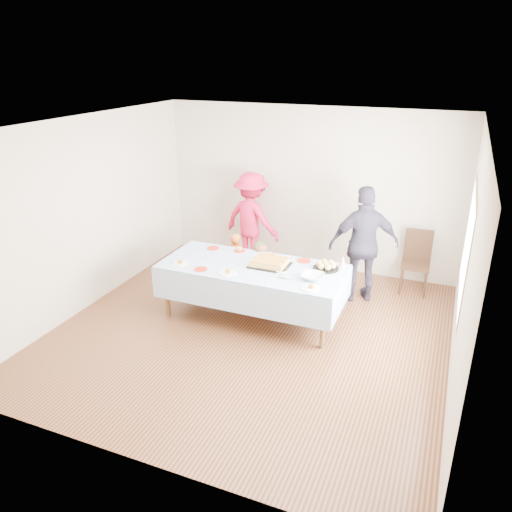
{
  "coord_description": "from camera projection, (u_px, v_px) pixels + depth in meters",
  "views": [
    {
      "loc": [
        2.26,
        -5.35,
        3.47
      ],
      "look_at": [
        -0.05,
        0.3,
        0.97
      ],
      "focal_mm": 35.0,
      "sensor_mm": 36.0,
      "label": 1
    }
  ],
  "objects": [
    {
      "name": "dining_chair",
      "position": [
        416.0,
        258.0,
        7.67
      ],
      "size": [
        0.44,
        0.44,
        0.97
      ],
      "rotation": [
        0.0,
        0.0,
        0.04
      ],
      "color": "black",
      "rests_on": "ground"
    },
    {
      "name": "plate_red_far_d",
      "position": [
        304.0,
        261.0,
        6.92
      ],
      "size": [
        0.19,
        0.19,
        0.01
      ],
      "primitive_type": "cylinder",
      "color": "red",
      "rests_on": "party_table"
    },
    {
      "name": "rolls_tray",
      "position": [
        326.0,
        266.0,
        6.66
      ],
      "size": [
        0.35,
        0.35,
        0.1
      ],
      "color": "black",
      "rests_on": "party_table"
    },
    {
      "name": "plate_red_far_a",
      "position": [
        213.0,
        248.0,
        7.36
      ],
      "size": [
        0.17,
        0.17,
        0.01
      ],
      "primitive_type": "cylinder",
      "color": "red",
      "rests_on": "party_table"
    },
    {
      "name": "plate_white_right",
      "position": [
        311.0,
        288.0,
        6.11
      ],
      "size": [
        0.23,
        0.23,
        0.01
      ],
      "primitive_type": "cylinder",
      "color": "white",
      "rests_on": "party_table"
    },
    {
      "name": "room_walls",
      "position": [
        255.0,
        204.0,
        6.0
      ],
      "size": [
        5.04,
        5.04,
        2.72
      ],
      "color": "#C0B29D",
      "rests_on": "ground"
    },
    {
      "name": "fork_pile",
      "position": [
        285.0,
        275.0,
        6.41
      ],
      "size": [
        0.24,
        0.18,
        0.07
      ],
      "primitive_type": null,
      "color": "white",
      "rests_on": "party_table"
    },
    {
      "name": "toddler_right",
      "position": [
        260.0,
        271.0,
        7.46
      ],
      "size": [
        0.48,
        0.4,
        0.87
      ],
      "primitive_type": "imported",
      "rotation": [
        0.0,
        0.0,
        2.95
      ],
      "color": "#D37962",
      "rests_on": "ground"
    },
    {
      "name": "adult_left",
      "position": [
        252.0,
        219.0,
        8.53
      ],
      "size": [
        1.17,
        0.84,
        1.63
      ],
      "primitive_type": "imported",
      "rotation": [
        0.0,
        0.0,
        2.9
      ],
      "color": "#D01A45",
      "rests_on": "ground"
    },
    {
      "name": "toddler_left",
      "position": [
        236.0,
        260.0,
        7.83
      ],
      "size": [
        0.36,
        0.27,
        0.88
      ],
      "primitive_type": "imported",
      "rotation": [
        0.0,
        0.0,
        2.93
      ],
      "color": "#CB5519",
      "rests_on": "ground"
    },
    {
      "name": "plate_red_far_b",
      "position": [
        239.0,
        251.0,
        7.27
      ],
      "size": [
        0.16,
        0.16,
        0.01
      ],
      "primitive_type": "cylinder",
      "color": "red",
      "rests_on": "party_table"
    },
    {
      "name": "punch_bowl",
      "position": [
        313.0,
        277.0,
        6.35
      ],
      "size": [
        0.3,
        0.3,
        0.07
      ],
      "primitive_type": "imported",
      "color": "silver",
      "rests_on": "party_table"
    },
    {
      "name": "toddler_mid",
      "position": [
        260.0,
        266.0,
        7.69
      ],
      "size": [
        0.46,
        0.38,
        0.81
      ],
      "primitive_type": "imported",
      "rotation": [
        0.0,
        0.0,
        3.5
      ],
      "color": "#306722",
      "rests_on": "ground"
    },
    {
      "name": "plate_red_near",
      "position": [
        201.0,
        269.0,
        6.65
      ],
      "size": [
        0.17,
        0.17,
        0.01
      ],
      "primitive_type": "cylinder",
      "color": "red",
      "rests_on": "party_table"
    },
    {
      "name": "birthday_cake",
      "position": [
        270.0,
        263.0,
        6.75
      ],
      "size": [
        0.53,
        0.4,
        0.09
      ],
      "color": "black",
      "rests_on": "party_table"
    },
    {
      "name": "party_table",
      "position": [
        252.0,
        270.0,
        6.79
      ],
      "size": [
        2.5,
        1.1,
        0.78
      ],
      "color": "brown",
      "rests_on": "ground"
    },
    {
      "name": "plate_white_mid",
      "position": [
        228.0,
        273.0,
        6.53
      ],
      "size": [
        0.24,
        0.24,
        0.01
      ],
      "primitive_type": "cylinder",
      "color": "white",
      "rests_on": "party_table"
    },
    {
      "name": "party_hat",
      "position": [
        343.0,
        261.0,
        6.71
      ],
      "size": [
        0.09,
        0.09,
        0.16
      ],
      "primitive_type": "cone",
      "color": "silver",
      "rests_on": "party_table"
    },
    {
      "name": "plate_white_left",
      "position": [
        180.0,
        264.0,
        6.82
      ],
      "size": [
        0.21,
        0.21,
        0.01
      ],
      "primitive_type": "cylinder",
      "color": "white",
      "rests_on": "party_table"
    },
    {
      "name": "ground",
      "position": [
        251.0,
        331.0,
        6.69
      ],
      "size": [
        5.0,
        5.0,
        0.0
      ],
      "primitive_type": "plane",
      "color": "#412012",
      "rests_on": "ground"
    },
    {
      "name": "plate_red_far_c",
      "position": [
        269.0,
        256.0,
        7.08
      ],
      "size": [
        0.19,
        0.19,
        0.01
      ],
      "primitive_type": "cylinder",
      "color": "red",
      "rests_on": "party_table"
    },
    {
      "name": "adult_right",
      "position": [
        364.0,
        245.0,
        7.25
      ],
      "size": [
        1.11,
        0.81,
        1.75
      ],
      "primitive_type": "imported",
      "rotation": [
        0.0,
        0.0,
        3.57
      ],
      "color": "#2D2938",
      "rests_on": "ground"
    }
  ]
}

